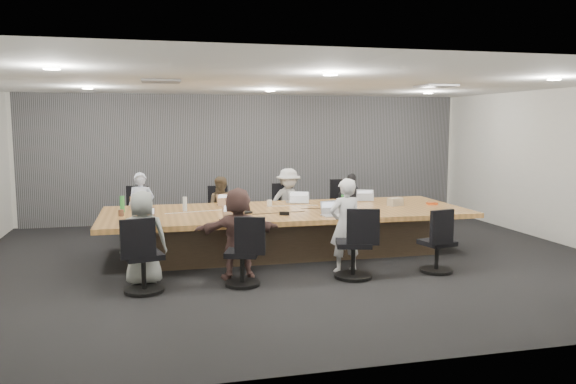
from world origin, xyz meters
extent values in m
cube|color=black|center=(0.00, 0.00, 0.00)|extent=(10.00, 8.00, 0.00)
cube|color=white|center=(0.00, 0.00, 2.80)|extent=(10.00, 8.00, 0.00)
cube|color=silver|center=(0.00, 4.00, 1.40)|extent=(10.00, 0.00, 2.80)
cube|color=silver|center=(0.00, -4.00, 1.40)|extent=(10.00, 0.00, 2.80)
cube|color=silver|center=(5.00, 0.00, 1.40)|extent=(0.00, 8.00, 2.80)
cube|color=#5E5E61|center=(0.00, 3.92, 1.40)|extent=(9.80, 0.04, 2.80)
cube|color=#4A3929|center=(0.00, 0.50, 0.33)|extent=(4.80, 1.40, 0.66)
cube|color=#B87E3E|center=(0.00, 0.50, 0.70)|extent=(6.00, 2.20, 0.08)
imported|color=#B1BAD1|center=(-2.37, 1.85, 0.65)|extent=(0.52, 0.39, 1.30)
cube|color=#8C6647|center=(-2.37, 1.30, 0.75)|extent=(0.33, 0.23, 0.02)
imported|color=#4D3E2B|center=(-0.90, 1.85, 0.59)|extent=(0.66, 0.56, 1.19)
cube|color=#8C6647|center=(-0.90, 1.30, 0.75)|extent=(0.35, 0.27, 0.02)
imported|color=#A6A6A6|center=(0.36, 1.85, 0.66)|extent=(0.92, 0.63, 1.32)
cube|color=#B2B2B7|center=(0.36, 1.30, 0.75)|extent=(0.38, 0.29, 0.02)
imported|color=black|center=(1.62, 1.85, 0.60)|extent=(0.74, 0.42, 1.20)
cube|color=#B2B2B7|center=(1.62, 1.30, 0.75)|extent=(0.35, 0.27, 0.02)
imported|color=gray|center=(-2.31, -0.85, 0.64)|extent=(0.63, 0.41, 1.29)
cube|color=#8C6647|center=(-2.31, -0.30, 0.75)|extent=(0.33, 0.25, 0.02)
imported|color=brown|center=(-1.02, -0.85, 0.65)|extent=(1.21, 0.41, 1.30)
cube|color=#8C6647|center=(-1.02, -0.30, 0.75)|extent=(0.39, 0.30, 0.02)
imported|color=silver|center=(0.56, -0.85, 0.69)|extent=(0.54, 0.39, 1.38)
cube|color=#B2B2B7|center=(0.56, -0.30, 0.75)|extent=(0.37, 0.27, 0.02)
cylinder|color=green|center=(-2.65, 0.87, 0.87)|extent=(0.08, 0.08, 0.27)
cylinder|color=green|center=(0.88, 0.16, 0.87)|extent=(0.08, 0.08, 0.27)
cylinder|color=silver|center=(-1.66, 0.75, 0.86)|extent=(0.09, 0.09, 0.24)
cylinder|color=white|center=(-0.19, 0.96, 0.79)|extent=(0.09, 0.09, 0.11)
cylinder|color=white|center=(1.04, 0.84, 0.79)|extent=(0.09, 0.09, 0.09)
cylinder|color=brown|center=(-2.65, 0.47, 0.79)|extent=(0.09, 0.09, 0.10)
cube|color=black|center=(-0.72, 0.27, 0.76)|extent=(0.19, 0.16, 0.03)
cube|color=black|center=(0.80, 0.39, 0.75)|extent=(0.15, 0.12, 0.03)
cube|color=black|center=(-0.17, -0.05, 0.77)|extent=(0.16, 0.10, 0.06)
cube|color=tan|center=(1.96, 0.50, 0.81)|extent=(0.29, 0.23, 0.14)
cube|color=#D94C17|center=(2.65, 0.47, 0.76)|extent=(0.18, 0.13, 0.04)
camera|label=1|loc=(-2.16, -8.49, 2.18)|focal=35.00mm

